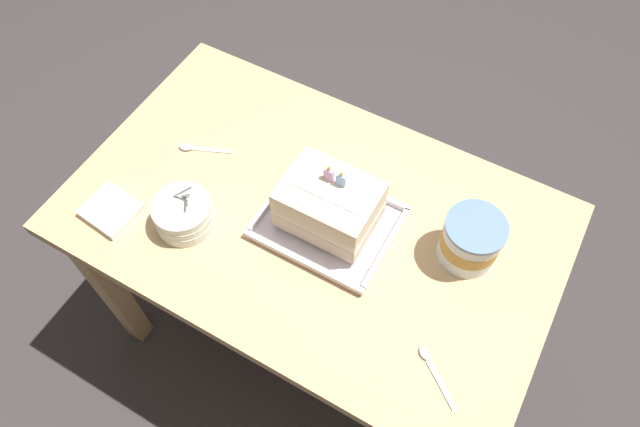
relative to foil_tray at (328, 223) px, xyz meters
The scene contains 9 objects.
ground_plane 0.76m from the foil_tray, behind, with size 8.00×8.00×0.00m, color #383333.
dining_table 0.13m from the foil_tray, behind, with size 1.17×0.72×0.75m.
foil_tray is the anchor object (origin of this frame).
birthday_cake 0.08m from the foil_tray, 90.00° to the left, with size 0.21×0.16×0.16m.
bowl_stack 0.34m from the foil_tray, 151.77° to the right, with size 0.14×0.14×0.13m.
ice_cream_tub 0.33m from the foil_tray, 15.51° to the left, with size 0.14×0.14×0.13m.
serving_spoon_near_tray 0.42m from the foil_tray, behind, with size 0.13×0.07×0.01m.
serving_spoon_by_bowls 0.40m from the foil_tray, 29.04° to the right, with size 0.12×0.10×0.01m.
napkin_pile 0.52m from the foil_tray, 154.41° to the right, with size 0.13×0.12×0.02m.
Camera 1 is at (0.37, -0.63, 1.92)m, focal length 32.48 mm.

